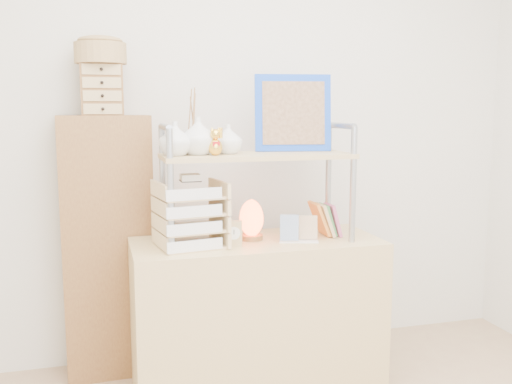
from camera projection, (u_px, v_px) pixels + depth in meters
room_shell at (324, 12)px, 1.86m from camera, size 3.42×3.41×2.61m
desk at (257, 315)px, 2.81m from camera, size 1.20×0.50×0.75m
cabinet at (108, 247)px, 2.94m from camera, size 0.46×0.26×1.35m
hutch at (239, 148)px, 2.68m from camera, size 0.91×0.34×0.80m
letter_tray at (191, 218)px, 2.61m from camera, size 0.31×0.30×0.34m
salt_lamp at (251, 219)px, 2.76m from camera, size 0.13×0.12×0.20m
desk_clock at (233, 233)px, 2.64m from camera, size 0.09×0.05×0.12m
postcard_stand at (299, 234)px, 2.72m from camera, size 0.19×0.10×0.13m
drawer_chest at (102, 90)px, 2.80m from camera, size 0.20×0.16×0.25m
woven_basket at (100, 53)px, 2.78m from camera, size 0.25×0.25×0.10m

